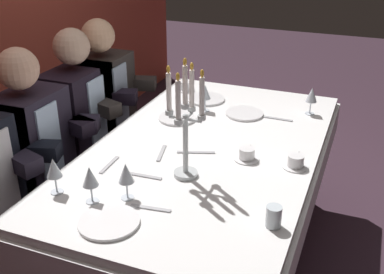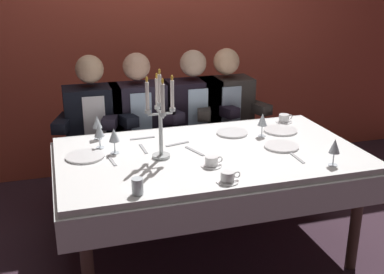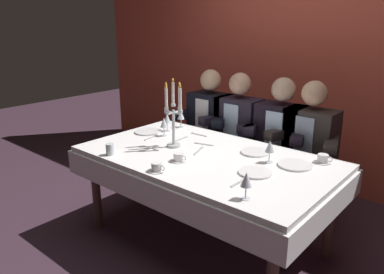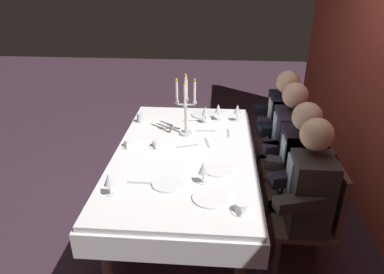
{
  "view_description": "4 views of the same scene",
  "coord_description": "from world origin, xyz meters",
  "px_view_note": "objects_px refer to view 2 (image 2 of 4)",
  "views": [
    {
      "loc": [
        -2.03,
        -0.73,
        1.82
      ],
      "look_at": [
        -0.18,
        0.01,
        0.87
      ],
      "focal_mm": 44.04,
      "sensor_mm": 36.0,
      "label": 1
    },
    {
      "loc": [
        -0.91,
        -2.65,
        1.83
      ],
      "look_at": [
        -0.12,
        0.0,
        0.85
      ],
      "focal_mm": 44.28,
      "sensor_mm": 36.0,
      "label": 2
    },
    {
      "loc": [
        1.65,
        -2.1,
        1.72
      ],
      "look_at": [
        -0.14,
        0.0,
        0.85
      ],
      "focal_mm": 35.28,
      "sensor_mm": 36.0,
      "label": 3
    },
    {
      "loc": [
        2.48,
        0.25,
        2.1
      ],
      "look_at": [
        -0.1,
        0.06,
        0.82
      ],
      "focal_mm": 33.08,
      "sensor_mm": 36.0,
      "label": 4
    }
  ],
  "objects_px": {
    "dining_table": "(209,169)",
    "coffee_cup_1": "(212,162)",
    "coffee_cup_0": "(284,119)",
    "candelabra": "(160,117)",
    "wine_glass_1": "(99,131)",
    "dinner_plate_2": "(85,156)",
    "wine_glass_0": "(335,147)",
    "seated_diner_1": "(138,117)",
    "dinner_plate_1": "(232,133)",
    "seated_diner_0": "(93,121)",
    "dinner_plate_3": "(281,130)",
    "seated_diner_2": "(193,112)",
    "wine_glass_4": "(262,120)",
    "seated_diner_3": "(225,109)",
    "water_tumbler_0": "(137,186)",
    "coffee_cup_2": "(228,177)",
    "wine_glass_3": "(114,136)",
    "wine_glass_2": "(97,123)",
    "dinner_plate_0": "(281,146)"
  },
  "relations": [
    {
      "from": "candelabra",
      "to": "seated_diner_0",
      "type": "relative_size",
      "value": 0.44
    },
    {
      "from": "wine_glass_1",
      "to": "dinner_plate_2",
      "type": "bearing_deg",
      "value": -127.07
    },
    {
      "from": "coffee_cup_2",
      "to": "wine_glass_4",
      "type": "bearing_deg",
      "value": 52.23
    },
    {
      "from": "seated_diner_0",
      "to": "seated_diner_2",
      "type": "relative_size",
      "value": 1.0
    },
    {
      "from": "wine_glass_1",
      "to": "coffee_cup_2",
      "type": "bearing_deg",
      "value": -50.17
    },
    {
      "from": "dining_table",
      "to": "coffee_cup_2",
      "type": "bearing_deg",
      "value": -96.58
    },
    {
      "from": "seated_diner_2",
      "to": "wine_glass_4",
      "type": "bearing_deg",
      "value": -68.34
    },
    {
      "from": "dinner_plate_1",
      "to": "wine_glass_1",
      "type": "height_order",
      "value": "wine_glass_1"
    },
    {
      "from": "wine_glass_0",
      "to": "water_tumbler_0",
      "type": "bearing_deg",
      "value": -177.72
    },
    {
      "from": "dining_table",
      "to": "dinner_plate_0",
      "type": "relative_size",
      "value": 8.56
    },
    {
      "from": "dinner_plate_3",
      "to": "water_tumbler_0",
      "type": "distance_m",
      "value": 1.35
    },
    {
      "from": "wine_glass_2",
      "to": "seated_diner_1",
      "type": "height_order",
      "value": "seated_diner_1"
    },
    {
      "from": "wine_glass_0",
      "to": "coffee_cup_0",
      "type": "bearing_deg",
      "value": 82.55
    },
    {
      "from": "dining_table",
      "to": "dinner_plate_3",
      "type": "xyz_separation_m",
      "value": [
        0.61,
        0.23,
        0.13
      ]
    },
    {
      "from": "dining_table",
      "to": "wine_glass_1",
      "type": "height_order",
      "value": "wine_glass_1"
    },
    {
      "from": "dinner_plate_0",
      "to": "wine_glass_2",
      "type": "xyz_separation_m",
      "value": [
        -1.12,
        0.51,
        0.11
      ]
    },
    {
      "from": "seated_diner_1",
      "to": "wine_glass_0",
      "type": "bearing_deg",
      "value": -54.93
    },
    {
      "from": "dinner_plate_2",
      "to": "dinner_plate_0",
      "type": "bearing_deg",
      "value": -8.54
    },
    {
      "from": "dinner_plate_3",
      "to": "seated_diner_3",
      "type": "distance_m",
      "value": 0.68
    },
    {
      "from": "dinner_plate_2",
      "to": "wine_glass_4",
      "type": "relative_size",
      "value": 1.46
    },
    {
      "from": "dinner_plate_2",
      "to": "candelabra",
      "type": "bearing_deg",
      "value": -16.83
    },
    {
      "from": "dinner_plate_3",
      "to": "seated_diner_2",
      "type": "distance_m",
      "value": 0.8
    },
    {
      "from": "wine_glass_2",
      "to": "wine_glass_3",
      "type": "relative_size",
      "value": 1.0
    },
    {
      "from": "dinner_plate_1",
      "to": "water_tumbler_0",
      "type": "distance_m",
      "value": 1.1
    },
    {
      "from": "wine_glass_2",
      "to": "seated_diner_1",
      "type": "bearing_deg",
      "value": 50.91
    },
    {
      "from": "coffee_cup_0",
      "to": "candelabra",
      "type": "bearing_deg",
      "value": -157.74
    },
    {
      "from": "seated_diner_1",
      "to": "wine_glass_1",
      "type": "bearing_deg",
      "value": -120.37
    },
    {
      "from": "dinner_plate_0",
      "to": "coffee_cup_0",
      "type": "height_order",
      "value": "coffee_cup_0"
    },
    {
      "from": "coffee_cup_0",
      "to": "seated_diner_3",
      "type": "height_order",
      "value": "seated_diner_3"
    },
    {
      "from": "dinner_plate_1",
      "to": "wine_glass_3",
      "type": "xyz_separation_m",
      "value": [
        -0.84,
        -0.14,
        0.11
      ]
    },
    {
      "from": "coffee_cup_0",
      "to": "wine_glass_0",
      "type": "bearing_deg",
      "value": -97.45
    },
    {
      "from": "dining_table",
      "to": "coffee_cup_0",
      "type": "distance_m",
      "value": 0.86
    },
    {
      "from": "wine_glass_2",
      "to": "wine_glass_4",
      "type": "xyz_separation_m",
      "value": [
        1.09,
        -0.27,
        0.0
      ]
    },
    {
      "from": "wine_glass_1",
      "to": "coffee_cup_1",
      "type": "relative_size",
      "value": 1.24
    },
    {
      "from": "dining_table",
      "to": "coffee_cup_1",
      "type": "xyz_separation_m",
      "value": [
        -0.07,
        -0.23,
        0.15
      ]
    },
    {
      "from": "dinner_plate_3",
      "to": "coffee_cup_0",
      "type": "height_order",
      "value": "coffee_cup_0"
    },
    {
      "from": "dinner_plate_0",
      "to": "coffee_cup_2",
      "type": "height_order",
      "value": "coffee_cup_2"
    },
    {
      "from": "dinner_plate_1",
      "to": "seated_diner_0",
      "type": "height_order",
      "value": "seated_diner_0"
    },
    {
      "from": "wine_glass_3",
      "to": "wine_glass_2",
      "type": "bearing_deg",
      "value": 103.52
    },
    {
      "from": "wine_glass_2",
      "to": "coffee_cup_0",
      "type": "height_order",
      "value": "wine_glass_2"
    },
    {
      "from": "dinner_plate_3",
      "to": "wine_glass_1",
      "type": "distance_m",
      "value": 1.28
    },
    {
      "from": "coffee_cup_1",
      "to": "coffee_cup_0",
      "type": "bearing_deg",
      "value": 38.95
    },
    {
      "from": "wine_glass_2",
      "to": "seated_diner_2",
      "type": "relative_size",
      "value": 0.13
    },
    {
      "from": "candelabra",
      "to": "wine_glass_4",
      "type": "relative_size",
      "value": 3.36
    },
    {
      "from": "dinner_plate_3",
      "to": "coffee_cup_2",
      "type": "bearing_deg",
      "value": -133.83
    },
    {
      "from": "dinner_plate_2",
      "to": "wine_glass_3",
      "type": "distance_m",
      "value": 0.22
    },
    {
      "from": "wine_glass_0",
      "to": "seated_diner_1",
      "type": "bearing_deg",
      "value": 125.07
    },
    {
      "from": "candelabra",
      "to": "coffee_cup_2",
      "type": "relative_size",
      "value": 4.17
    },
    {
      "from": "seated_diner_1",
      "to": "seated_diner_3",
      "type": "xyz_separation_m",
      "value": [
        0.73,
        0.0,
        0.0
      ]
    },
    {
      "from": "wine_glass_0",
      "to": "seated_diner_3",
      "type": "distance_m",
      "value": 1.33
    }
  ]
}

